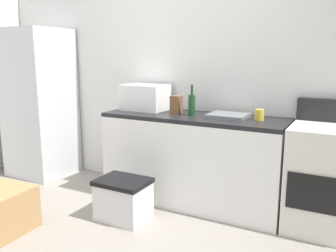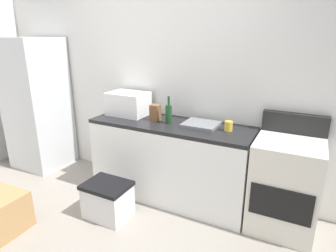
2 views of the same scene
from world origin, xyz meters
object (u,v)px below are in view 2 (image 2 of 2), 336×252
Objects in this scene: stove_oven at (285,184)px; storage_bin at (108,200)px; knife_block at (155,113)px; refrigerator at (37,104)px; coffee_mug at (229,126)px; microwave at (128,104)px; wine_bottle at (169,114)px.

stove_oven is 2.39× the size of storage_bin.
stove_oven is 6.11× the size of knife_block.
refrigerator is 2.68m from coffee_mug.
microwave is (-1.83, 0.07, 0.57)m from stove_oven.
knife_block is (0.41, -0.06, -0.05)m from microwave.
refrigerator is at bearing -178.18° from coffee_mug.
knife_block reaches higher than storage_bin.
microwave is (1.44, 0.13, 0.14)m from refrigerator.
microwave is at bearing 177.98° from coffee_mug.
microwave is 0.60m from wine_bottle.
coffee_mug is (2.68, 0.09, 0.06)m from refrigerator.
storage_bin is (1.65, -0.60, -0.70)m from refrigerator.
microwave is 2.56× the size of knife_block.
stove_oven is at bearing 0.87° from wine_bottle.
knife_block is at bearing 171.29° from wine_bottle.
stove_oven is 0.76m from coffee_mug.
microwave is 0.41m from knife_block.
stove_oven is 11.00× the size of coffee_mug.
stove_oven is 1.35m from wine_bottle.
knife_block is 0.39× the size of storage_bin.
microwave is 1.53× the size of wine_bottle.
wine_bottle is 1.11m from storage_bin.
stove_oven reaches higher than coffee_mug.
coffee_mug is 1.45m from storage_bin.
wine_bottle is 3.00× the size of coffee_mug.
refrigerator is at bearing -174.91° from microwave.
storage_bin is (0.21, -0.73, -0.84)m from microwave.
stove_oven is 2.39× the size of microwave.
microwave is at bearing 177.69° from stove_oven.
wine_bottle is at bearing -8.71° from knife_block.
refrigerator is 1.46m from microwave.
storage_bin is (-1.03, -0.69, -0.76)m from coffee_mug.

